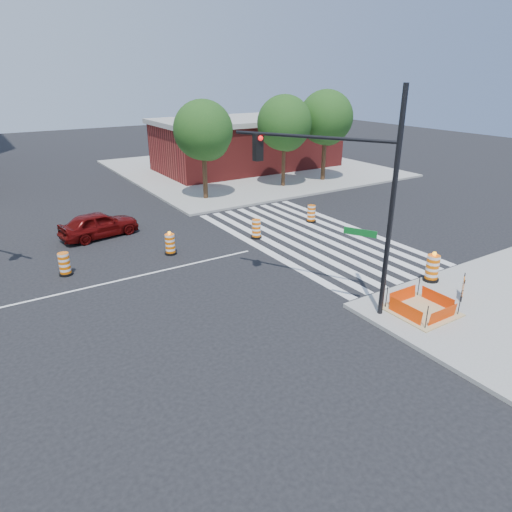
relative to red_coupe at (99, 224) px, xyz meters
name	(u,v)px	position (x,y,z in m)	size (l,w,h in m)	color
ground	(108,283)	(-1.30, -6.17, -0.71)	(120.00, 120.00, 0.00)	black
sidewalk_ne	(248,168)	(16.70, 11.83, -0.64)	(22.00, 22.00, 0.15)	gray
crosswalk_east	(309,237)	(9.65, -6.17, -0.71)	(6.75, 13.50, 0.01)	silver
lane_centerline	(108,283)	(-1.30, -6.17, -0.71)	(14.00, 0.12, 0.01)	silver
excavation_pit	(421,310)	(7.70, -15.17, -0.49)	(2.20, 2.20, 0.90)	tan
brick_storefront	(248,144)	(16.70, 11.83, 1.61)	(16.50, 8.50, 4.60)	maroon
red_coupe	(99,224)	(0.00, 0.00, 0.00)	(1.68, 4.18, 1.42)	#540807
signal_pole_se	(345,182)	(5.50, -12.99, 4.15)	(3.13, 5.26, 7.93)	black
pit_drum	(432,269)	(10.27, -13.58, -0.02)	(0.67, 0.67, 1.31)	black
barricade	(463,286)	(9.92, -15.29, -0.05)	(0.68, 0.48, 0.94)	#F26405
tree_north_c	(204,134)	(8.43, 3.94, 3.84)	(3.99, 3.99, 6.78)	#382314
tree_north_d	(285,126)	(15.19, 4.06, 3.93)	(4.07, 4.07, 6.92)	#382314
tree_north_e	(326,121)	(19.23, 4.10, 4.12)	(4.23, 4.23, 7.20)	#382314
median_drum_2	(65,265)	(-2.64, -4.29, -0.23)	(0.60, 0.60, 1.02)	black
median_drum_3	(170,245)	(2.27, -4.44, -0.22)	(0.60, 0.60, 1.18)	black
median_drum_4	(256,230)	(7.11, -4.73, -0.23)	(0.60, 0.60, 1.02)	black
median_drum_5	(311,214)	(11.43, -4.07, -0.23)	(0.60, 0.60, 1.02)	black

